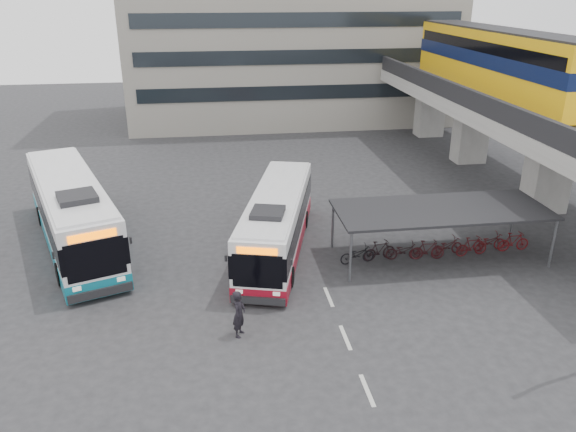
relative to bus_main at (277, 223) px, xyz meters
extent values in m
plane|color=#28282B|center=(-0.91, -4.83, -1.51)|extent=(120.00, 120.00, 0.00)
cube|color=gray|center=(16.09, 3.17, 0.79)|extent=(2.20, 1.60, 4.60)
cube|color=gray|center=(16.09, 13.17, 0.79)|extent=(2.20, 1.60, 4.60)
cube|color=gray|center=(16.09, 21.17, 0.79)|extent=(2.20, 1.60, 4.60)
cube|color=gray|center=(16.09, 7.17, 3.54)|extent=(8.00, 32.00, 0.90)
cube|color=black|center=(12.34, 7.17, 4.54)|extent=(0.35, 32.00, 1.10)
cube|color=#EEAD0E|center=(16.09, 10.70, 6.09)|extent=(2.90, 20.00, 3.90)
cube|color=#091336|center=(16.09, 10.70, 6.29)|extent=(2.98, 20.02, 0.90)
cube|color=black|center=(16.09, 10.70, 7.09)|extent=(2.96, 19.20, 0.70)
cube|color=black|center=(16.09, 10.70, 8.04)|extent=(2.70, 19.60, 0.25)
cylinder|color=#595B60|center=(2.79, -0.03, -0.31)|extent=(0.12, 0.12, 2.40)
cylinder|color=#595B60|center=(12.39, -0.03, -0.31)|extent=(0.12, 0.12, 2.40)
cylinder|color=#595B60|center=(2.79, -3.63, -0.31)|extent=(0.12, 0.12, 2.40)
cylinder|color=#595B60|center=(12.39, -3.63, -0.31)|extent=(0.12, 0.12, 2.40)
cube|color=black|center=(7.59, -1.83, 0.97)|extent=(10.00, 4.00, 0.12)
imported|color=black|center=(3.59, -1.83, -1.05)|extent=(1.71, 0.60, 0.90)
imported|color=black|center=(4.74, -1.83, -1.01)|extent=(1.66, 0.47, 1.00)
imported|color=black|center=(5.88, -1.83, -1.05)|extent=(1.71, 0.60, 0.90)
imported|color=black|center=(7.02, -1.83, -1.01)|extent=(1.66, 0.47, 1.00)
imported|color=#350C0F|center=(8.17, -1.83, -1.05)|extent=(1.71, 0.60, 0.90)
imported|color=#3F0C0F|center=(9.31, -1.83, -1.01)|extent=(1.66, 0.47, 1.00)
imported|color=#490C0F|center=(10.45, -1.83, -1.05)|extent=(1.71, 0.60, 0.90)
imported|color=#540C0F|center=(11.59, -1.83, -1.01)|extent=(1.66, 0.47, 1.00)
cube|color=beige|center=(1.59, -10.83, -1.50)|extent=(0.15, 1.60, 0.01)
cube|color=beige|center=(1.59, -7.83, -1.50)|extent=(0.15, 1.60, 0.01)
cube|color=beige|center=(1.59, -4.83, -1.50)|extent=(0.15, 1.60, 0.01)
cube|color=white|center=(0.00, 0.02, 0.16)|extent=(5.15, 11.16, 2.51)
cube|color=maroon|center=(0.00, 0.02, -1.00)|extent=(5.19, 11.20, 0.68)
cube|color=black|center=(0.00, 0.02, 0.27)|extent=(5.21, 11.19, 1.05)
cube|color=#FF6600|center=(-1.45, -5.25, 1.09)|extent=(1.59, 0.51, 0.27)
cube|color=black|center=(-0.72, -2.62, 1.61)|extent=(1.73, 1.78, 0.26)
cylinder|color=black|center=(-1.97, -3.07, -1.05)|extent=(0.51, 0.95, 0.91)
cylinder|color=black|center=(1.86, 2.68, -1.05)|extent=(0.51, 0.95, 0.91)
cube|color=white|center=(-10.05, 2.16, 0.42)|extent=(6.83, 12.83, 2.90)
cube|color=#0E6A7F|center=(-10.05, 2.16, -0.92)|extent=(6.88, 12.88, 0.79)
cube|color=black|center=(-10.05, 2.16, 0.55)|extent=(6.90, 12.87, 1.21)
cube|color=#FF6600|center=(-7.90, -3.80, 1.50)|extent=(1.80, 0.71, 0.32)
cube|color=black|center=(-8.97, -0.82, 2.11)|extent=(2.09, 2.14, 0.30)
cylinder|color=black|center=(-9.86, -2.08, -0.98)|extent=(0.66, 1.10, 1.06)
cylinder|color=black|center=(-10.06, 5.93, -0.98)|extent=(0.66, 1.10, 1.06)
imported|color=black|center=(-2.32, -7.08, -0.57)|extent=(0.68, 0.81, 1.88)
camera|label=1|loc=(-3.09, -25.07, 10.75)|focal=35.00mm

